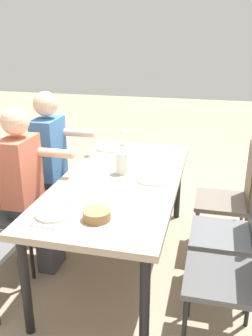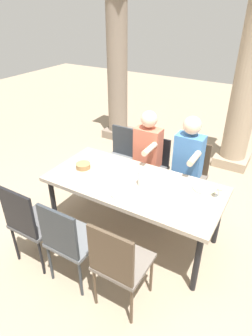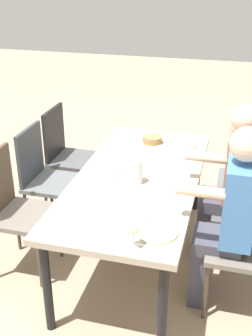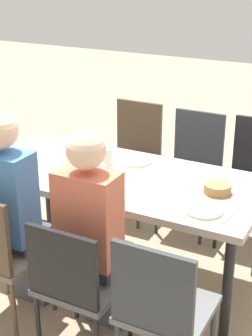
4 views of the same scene
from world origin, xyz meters
name	(u,v)px [view 2 (image 2 of 4)]	position (x,y,z in m)	size (l,w,h in m)	color
ground_plane	(133,234)	(0.00, 0.00, 0.00)	(16.00, 16.00, 0.00)	gray
dining_table	(133,188)	(0.00, 0.00, 0.69)	(1.94, 0.90, 0.75)	tan
chair_west_north	(121,155)	(-0.70, 0.87, 0.51)	(0.44, 0.44, 0.90)	#5B5E61
chair_west_south	(30,220)	(-0.70, -0.88, 0.56)	(0.44, 0.44, 0.97)	#4F4F50
chair_mid_north	(151,164)	(-0.20, 0.87, 0.50)	(0.44, 0.44, 0.86)	#4F4F50
chair_mid_south	(69,239)	(-0.20, -0.88, 0.55)	(0.44, 0.44, 0.96)	#5B5E61
chair_east_north	(189,172)	(0.35, 0.87, 0.54)	(0.44, 0.44, 0.92)	#6A6158
chair_east_south	(118,262)	(0.35, -0.88, 0.56)	(0.44, 0.44, 0.97)	#6A6158
diner_woman_green	(186,166)	(0.35, 0.69, 0.72)	(0.34, 0.50, 1.34)	#3F3F4C
diner_man_white	(146,157)	(-0.20, 0.67, 0.70)	(0.35, 0.49, 1.31)	#3F3F4C
stone_column_near	(117,70)	(-1.71, 2.41, 1.34)	(0.50, 0.50, 2.73)	gray
stone_column_centre	(247,84)	(0.61, 2.41, 1.37)	(0.55, 0.55, 2.80)	tan
plate_0	(96,157)	(-0.68, 0.25, 0.76)	(0.22, 0.22, 0.02)	white
fork_0	(87,155)	(-0.83, 0.25, 0.75)	(0.02, 0.17, 0.01)	silver
spoon_0	(106,161)	(-0.53, 0.25, 0.75)	(0.02, 0.17, 0.01)	silver
plate_1	(123,194)	(0.02, -0.25, 0.76)	(0.25, 0.25, 0.02)	white
fork_1	(111,190)	(-0.13, -0.25, 0.75)	(0.02, 0.17, 0.01)	silver
spoon_1	(136,199)	(0.17, -0.25, 0.75)	(0.02, 0.17, 0.01)	silver
plate_2	(204,188)	(0.70, 0.29, 0.76)	(0.26, 0.26, 0.02)	silver
wine_glass_2	(219,188)	(0.87, 0.19, 0.87)	(0.07, 0.07, 0.16)	white
fork_2	(191,184)	(0.55, 0.29, 0.75)	(0.02, 0.17, 0.01)	silver
spoon_2	(218,192)	(0.85, 0.29, 0.75)	(0.02, 0.17, 0.01)	silver
water_pitcher	(143,179)	(0.11, 0.01, 0.83)	(0.11, 0.11, 0.17)	white
bread_basket	(83,166)	(-0.67, -0.03, 0.78)	(0.17, 0.17, 0.06)	#9E7547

